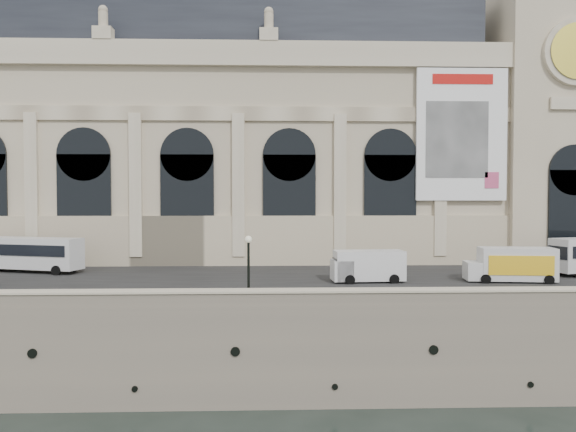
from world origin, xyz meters
The scene contains 10 objects.
ground centered at (0.00, 0.00, 0.00)m, with size 260.00×260.00×0.00m, color black.
quay centered at (0.00, 35.00, 3.00)m, with size 160.00×70.00×6.00m, color gray.
street centered at (0.00, 14.00, 6.03)m, with size 160.00×24.00×0.06m, color #2D2D2D.
parapet centered at (0.00, 0.60, 6.62)m, with size 160.00×1.40×1.21m.
museum centered at (-5.98, 30.86, 19.72)m, with size 69.00×18.70×29.10m.
clock_pavilion centered at (34.00, 27.93, 23.42)m, with size 13.00×14.72×36.70m.
bus_left centered at (-18.03, 17.97, 7.78)m, with size 10.93×5.25×3.17m.
van_c centered at (11.66, 11.10, 7.31)m, with size 5.87×2.68×2.56m.
box_truck centered at (23.48, 10.79, 7.41)m, with size 7.14×3.10×2.79m.
lamp_right centered at (2.72, 2.03, 8.19)m, with size 0.45×0.45×4.41m.
Camera 1 is at (4.08, -33.40, 12.90)m, focal length 35.00 mm.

